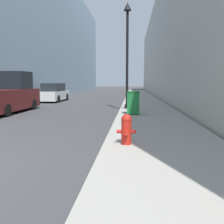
# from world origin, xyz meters

# --- Properties ---
(sidewalk_right) EXTENTS (3.24, 60.00, 0.13)m
(sidewalk_right) POSITION_xyz_m (5.43, 18.00, 0.07)
(sidewalk_right) COLOR #ADA89E
(sidewalk_right) RESTS_ON ground
(building_left_glass) EXTENTS (12.00, 60.00, 16.05)m
(building_left_glass) POSITION_xyz_m (-10.32, 26.00, 8.03)
(building_left_glass) COLOR #849EB2
(building_left_glass) RESTS_ON ground
(building_right_stone) EXTENTS (12.00, 60.00, 11.56)m
(building_right_stone) POSITION_xyz_m (13.16, 26.00, 5.78)
(building_right_stone) COLOR beige
(building_right_stone) RESTS_ON ground
(fire_hydrant) EXTENTS (0.50, 0.38, 0.77)m
(fire_hydrant) POSITION_xyz_m (4.41, 2.14, 0.54)
(fire_hydrant) COLOR red
(fire_hydrant) RESTS_ON sidewalk_right
(trash_bin) EXTENTS (0.61, 0.64, 1.13)m
(trash_bin) POSITION_xyz_m (4.58, 8.19, 0.71)
(trash_bin) COLOR #1E7538
(trash_bin) RESTS_ON sidewalk_right
(lamppost) EXTENTS (0.45, 0.45, 6.11)m
(lamppost) POSITION_xyz_m (4.21, 10.84, 3.91)
(lamppost) COLOR black
(lamppost) RESTS_ON sidewalk_right
(pickup_truck) EXTENTS (2.09, 5.37, 2.33)m
(pickup_truck) POSITION_xyz_m (-2.59, 9.54, 0.95)
(pickup_truck) COLOR #561919
(pickup_truck) RESTS_ON ground
(parked_sedan_near) EXTENTS (1.81, 4.62, 1.62)m
(parked_sedan_near) POSITION_xyz_m (-2.49, 17.71, 0.74)
(parked_sedan_near) COLOR silver
(parked_sedan_near) RESTS_ON ground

